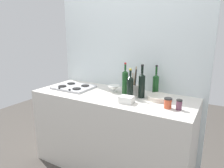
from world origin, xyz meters
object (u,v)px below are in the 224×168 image
mixing_bowl (114,88)px  condiment_jar_rear (179,105)px  butter_dish (126,100)px  plate_stack (159,97)px  wine_bottle_mid_right (125,82)px  condiment_jar_front (168,103)px  stovetop_hob (74,87)px  wine_bottle_mid_left (130,87)px  utensil_crock (134,89)px  wine_bottle_leftmost (156,84)px  wine_bottle_rightmost (142,85)px

mixing_bowl → condiment_jar_rear: 0.81m
butter_dish → plate_stack: bearing=46.1°
wine_bottle_mid_right → condiment_jar_front: 0.58m
stovetop_hob → condiment_jar_front: size_ratio=4.74×
wine_bottle_mid_left → butter_dish: (0.04, -0.16, -0.09)m
wine_bottle_mid_left → wine_bottle_mid_right: (-0.11, 0.10, 0.02)m
condiment_jar_rear → condiment_jar_front: bearing=-174.7°
mixing_bowl → utensil_crock: (0.25, 0.01, 0.02)m
stovetop_hob → wine_bottle_mid_left: bearing=-0.3°
condiment_jar_rear → wine_bottle_mid_right: bearing=162.2°
stovetop_hob → condiment_jar_front: 1.20m
stovetop_hob → condiment_jar_rear: bearing=-4.5°
mixing_bowl → stovetop_hob: bearing=-168.2°
wine_bottle_leftmost → butter_dish: 0.45m
wine_bottle_rightmost → utensil_crock: 0.14m
stovetop_hob → wine_bottle_rightmost: bearing=4.2°
wine_bottle_mid_right → wine_bottle_mid_left: bearing=-43.3°
utensil_crock → condiment_jar_rear: size_ratio=3.32×
butter_dish → wine_bottle_mid_left: bearing=103.2°
wine_bottle_mid_left → wine_bottle_rightmost: size_ratio=0.88×
condiment_jar_front → utensil_crock: bearing=151.7°
condiment_jar_rear → butter_dish: bearing=-172.8°
plate_stack → wine_bottle_leftmost: size_ratio=0.76×
butter_dish → utensil_crock: 0.29m
butter_dish → utensil_crock: (-0.04, 0.28, 0.03)m
wine_bottle_mid_left → wine_bottle_rightmost: (0.10, 0.07, 0.02)m
wine_bottle_mid_left → mixing_bowl: bearing=156.9°
stovetop_hob → wine_bottle_mid_right: bearing=8.7°
wine_bottle_rightmost → condiment_jar_rear: size_ratio=3.72×
wine_bottle_leftmost → utensil_crock: 0.24m
wine_bottle_mid_right → wine_bottle_rightmost: (0.21, -0.04, -0.00)m
wine_bottle_mid_right → condiment_jar_rear: 0.67m
wine_bottle_mid_right → utensil_crock: (0.11, 0.02, -0.07)m
wine_bottle_mid_left → mixing_bowl: wine_bottle_mid_left is taller
stovetop_hob → wine_bottle_rightmost: wine_bottle_rightmost is taller
stovetop_hob → utensil_crock: utensil_crock is taller
wine_bottle_rightmost → wine_bottle_mid_left: bearing=-146.6°
butter_dish → stovetop_hob: bearing=168.5°
mixing_bowl → condiment_jar_rear: bearing=-15.0°
utensil_crock → condiment_jar_front: (0.43, -0.23, -0.02)m
mixing_bowl → condiment_jar_rear: (0.78, -0.21, 0.01)m
wine_bottle_mid_right → utensil_crock: size_ratio=1.12×
butter_dish → condiment_jar_front: (0.39, 0.05, 0.02)m
plate_stack → wine_bottle_mid_right: bearing=179.0°
wine_bottle_leftmost → condiment_jar_front: bearing=-56.9°
plate_stack → mixing_bowl: mixing_bowl is taller
wine_bottle_rightmost → condiment_jar_front: (0.32, -0.17, -0.09)m
plate_stack → condiment_jar_rear: condiment_jar_rear is taller
wine_bottle_mid_left → wine_bottle_mid_right: size_ratio=0.88×
condiment_jar_front → mixing_bowl: bearing=162.3°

